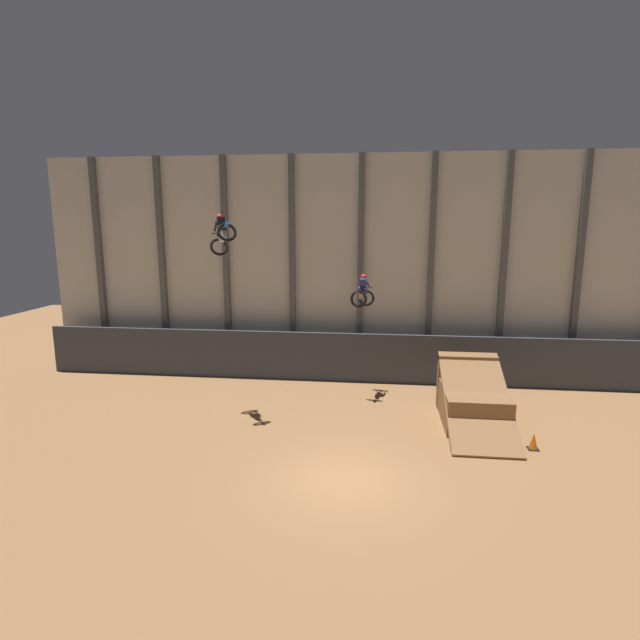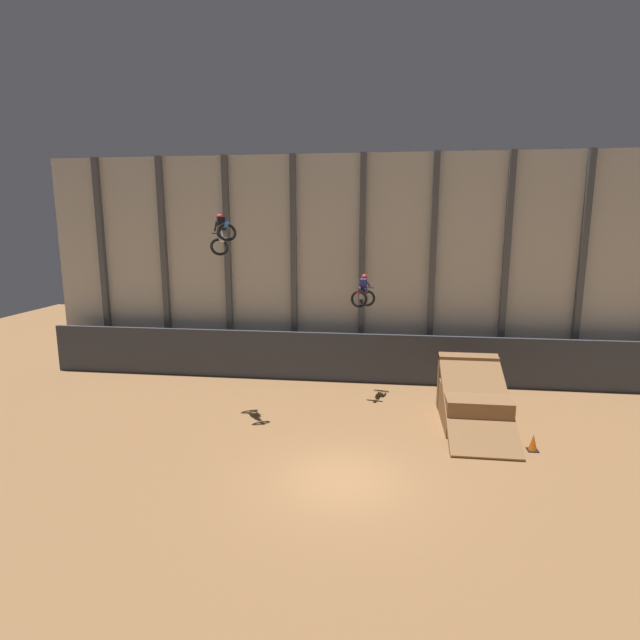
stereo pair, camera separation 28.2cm
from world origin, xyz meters
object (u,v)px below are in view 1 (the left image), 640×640
object	(u,v)px
rider_bike_right_air	(363,293)
rider_bike_left_air	(222,234)
dirt_ramp	(472,400)
traffic_cone_near_ramp	(534,441)

from	to	relation	value
rider_bike_right_air	rider_bike_left_air	bearing A→B (deg)	-138.04
dirt_ramp	rider_bike_left_air	world-z (taller)	rider_bike_left_air
dirt_ramp	traffic_cone_near_ramp	bearing A→B (deg)	-55.78
dirt_ramp	traffic_cone_near_ramp	world-z (taller)	dirt_ramp
dirt_ramp	rider_bike_right_air	world-z (taller)	rider_bike_right_air
rider_bike_left_air	rider_bike_right_air	xyz separation A→B (m)	(5.30, 3.00, -2.60)
rider_bike_left_air	traffic_cone_near_ramp	world-z (taller)	rider_bike_left_air
traffic_cone_near_ramp	rider_bike_right_air	bearing A→B (deg)	139.64
dirt_ramp	traffic_cone_near_ramp	distance (m)	2.97
rider_bike_right_air	dirt_ramp	bearing A→B (deg)	-19.27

